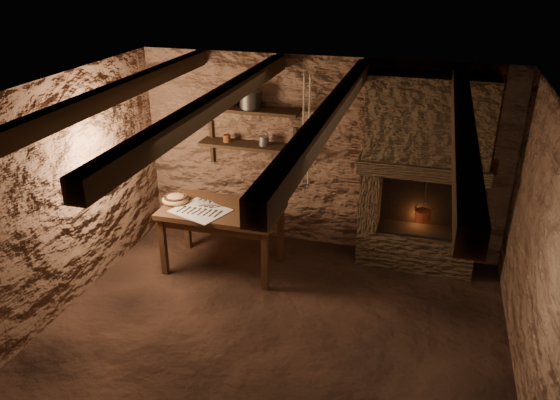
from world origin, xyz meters
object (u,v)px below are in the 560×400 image
(red_pot, at_px, (423,215))
(iron_stockpot, at_px, (250,100))
(stoneware_jug, at_px, (276,189))
(wooden_bowl, at_px, (176,199))
(work_table, at_px, (223,236))

(red_pot, bearing_deg, iron_stockpot, 176.77)
(stoneware_jug, bearing_deg, wooden_bowl, 168.13)
(work_table, relative_size, stoneware_jug, 2.84)
(stoneware_jug, relative_size, iron_stockpot, 1.87)
(work_table, height_order, iron_stockpot, iron_stockpot)
(work_table, distance_m, red_pot, 2.35)
(stoneware_jug, xyz_separation_m, red_pot, (1.66, 0.40, -0.30))
(wooden_bowl, bearing_deg, red_pot, 12.91)
(stoneware_jug, bearing_deg, red_pot, -10.15)
(work_table, distance_m, wooden_bowl, 0.70)
(iron_stockpot, bearing_deg, wooden_bowl, -132.16)
(work_table, distance_m, iron_stockpot, 1.64)
(wooden_bowl, bearing_deg, iron_stockpot, 47.84)
(work_table, relative_size, red_pot, 2.54)
(work_table, relative_size, wooden_bowl, 4.33)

